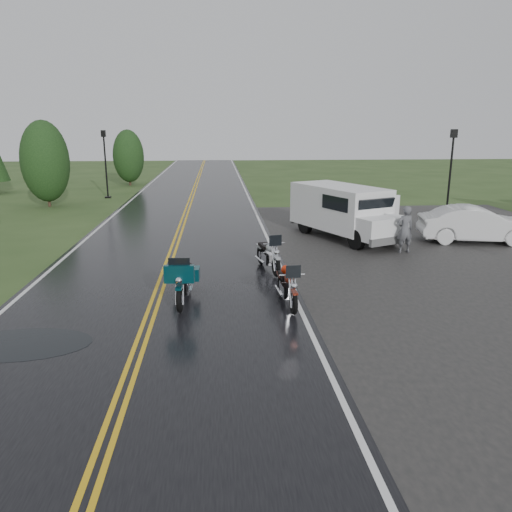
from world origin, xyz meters
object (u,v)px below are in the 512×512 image
at_px(person_at_van, 405,230).
at_px(sedan_white, 476,225).
at_px(lamp_post_far_right, 450,173).
at_px(lamp_post_far_left, 106,164).
at_px(motorcycle_red, 294,293).
at_px(motorcycle_teal, 179,288).
at_px(van_white, 357,221).
at_px(motorcycle_silver, 276,259).

bearing_deg(person_at_van, sedan_white, -166.79).
bearing_deg(person_at_van, lamp_post_far_right, -133.46).
xyz_separation_m(person_at_van, lamp_post_far_right, (5.29, 7.86, 1.39)).
relative_size(lamp_post_far_left, lamp_post_far_right, 0.98).
height_order(person_at_van, lamp_post_far_right, lamp_post_far_right).
xyz_separation_m(motorcycle_red, motorcycle_teal, (-2.83, 0.35, 0.09)).
height_order(motorcycle_red, van_white, van_white).
bearing_deg(motorcycle_red, motorcycle_teal, 169.04).
distance_m(person_at_van, sedan_white, 3.83).
xyz_separation_m(person_at_van, sedan_white, (3.53, 1.48, -0.15)).
bearing_deg(van_white, lamp_post_far_left, 104.61).
distance_m(motorcycle_red, lamp_post_far_right, 17.44).
height_order(motorcycle_teal, motorcycle_silver, motorcycle_teal).
xyz_separation_m(person_at_van, lamp_post_far_left, (-14.19, 16.15, 1.34)).
xyz_separation_m(motorcycle_silver, person_at_van, (5.13, 2.85, 0.23)).
relative_size(motorcycle_silver, lamp_post_far_right, 0.48).
relative_size(motorcycle_red, motorcycle_teal, 0.88).
xyz_separation_m(sedan_white, lamp_post_far_left, (-17.72, 14.68, 1.49)).
bearing_deg(person_at_van, van_white, -30.08).
distance_m(motorcycle_red, sedan_white, 11.44).
xyz_separation_m(motorcycle_red, person_at_van, (5.08, 6.07, 0.26)).
xyz_separation_m(motorcycle_red, sedan_white, (8.60, 7.55, 0.12)).
bearing_deg(lamp_post_far_right, motorcycle_teal, -134.18).
relative_size(motorcycle_red, lamp_post_far_right, 0.46).
bearing_deg(van_white, motorcycle_silver, -159.65).
bearing_deg(motorcycle_teal, lamp_post_far_right, 48.37).
distance_m(motorcycle_teal, lamp_post_far_right, 18.99).
bearing_deg(lamp_post_far_left, van_white, -51.06).
bearing_deg(sedan_white, motorcycle_red, 142.21).
bearing_deg(person_at_van, motorcycle_teal, 26.33).
height_order(sedan_white, lamp_post_far_right, lamp_post_far_right).
relative_size(sedan_white, lamp_post_far_right, 0.98).
bearing_deg(sedan_white, motorcycle_teal, 133.13).
bearing_deg(motorcycle_red, motorcycle_silver, 87.21).
bearing_deg(motorcycle_teal, lamp_post_far_left, 108.59).
height_order(motorcycle_teal, lamp_post_far_left, lamp_post_far_left).
relative_size(motorcycle_silver, lamp_post_far_left, 0.49).
bearing_deg(motorcycle_red, van_white, 58.92).
relative_size(motorcycle_silver, sedan_white, 0.49).
xyz_separation_m(motorcycle_teal, person_at_van, (7.90, 5.71, 0.18)).
distance_m(motorcycle_silver, person_at_van, 5.88).
xyz_separation_m(motorcycle_red, lamp_post_far_right, (10.37, 13.93, 1.66)).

